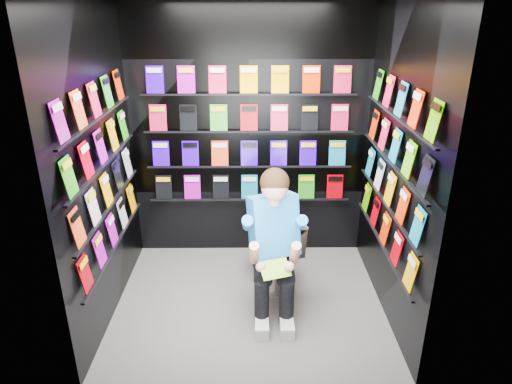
{
  "coord_description": "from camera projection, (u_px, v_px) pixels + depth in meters",
  "views": [
    {
      "loc": [
        0.03,
        -3.47,
        2.54
      ],
      "look_at": [
        0.06,
        0.15,
        1.03
      ],
      "focal_mm": 32.0,
      "sensor_mm": 36.0,
      "label": 1
    }
  ],
  "objects": [
    {
      "name": "comics_right",
      "position": [
        393.0,
        168.0,
        3.69
      ],
      "size": [
        0.06,
        1.7,
        1.37
      ],
      "primitive_type": null,
      "color": "#F8501E",
      "rests_on": "wall_right"
    },
    {
      "name": "wall_front",
      "position": [
        248.0,
        224.0,
        2.76
      ],
      "size": [
        2.4,
        0.04,
        2.6
      ],
      "primitive_type": "cube",
      "color": "black",
      "rests_on": "floor"
    },
    {
      "name": "wall_left",
      "position": [
        100.0,
        169.0,
        3.68
      ],
      "size": [
        0.04,
        2.0,
        2.6
      ],
      "primitive_type": "cube",
      "color": "black",
      "rests_on": "floor"
    },
    {
      "name": "longbox_lid",
      "position": [
        280.0,
        256.0,
        4.34
      ],
      "size": [
        0.33,
        0.45,
        0.03
      ],
      "primitive_type": "cube",
      "rotation": [
        0.0,
        0.0,
        -0.26
      ],
      "color": "silver",
      "rests_on": "longbox"
    },
    {
      "name": "toilet",
      "position": [
        271.0,
        247.0,
        4.39
      ],
      "size": [
        0.64,
        0.84,
        0.73
      ],
      "primitive_type": "imported",
      "rotation": [
        0.0,
        0.0,
        3.47
      ],
      "color": "white",
      "rests_on": "floor"
    },
    {
      "name": "floor",
      "position": [
        249.0,
        302.0,
        4.19
      ],
      "size": [
        2.4,
        2.4,
        0.0
      ],
      "primitive_type": "plane",
      "color": "#5B5B59",
      "rests_on": "ground"
    },
    {
      "name": "reader",
      "position": [
        273.0,
        226.0,
        3.88
      ],
      "size": [
        0.76,
        0.92,
        1.45
      ],
      "primitive_type": null,
      "rotation": [
        0.0,
        0.0,
        0.33
      ],
      "color": "#187DD7",
      "rests_on": "toilet"
    },
    {
      "name": "wall_right",
      "position": [
        396.0,
        168.0,
        3.69
      ],
      "size": [
        0.04,
        2.0,
        2.6
      ],
      "primitive_type": "cube",
      "color": "black",
      "rests_on": "floor"
    },
    {
      "name": "wall_back",
      "position": [
        249.0,
        135.0,
        4.61
      ],
      "size": [
        2.4,
        0.04,
        2.6
      ],
      "primitive_type": "cube",
      "color": "black",
      "rests_on": "floor"
    },
    {
      "name": "longbox",
      "position": [
        280.0,
        271.0,
        4.41
      ],
      "size": [
        0.3,
        0.43,
        0.29
      ],
      "primitive_type": "cube",
      "rotation": [
        0.0,
        0.0,
        -0.26
      ],
      "color": "silver",
      "rests_on": "floor"
    },
    {
      "name": "held_comic",
      "position": [
        275.0,
        269.0,
        3.63
      ],
      "size": [
        0.27,
        0.21,
        0.1
      ],
      "primitive_type": "cube",
      "rotation": [
        -0.96,
        0.0,
        0.33
      ],
      "color": "green",
      "rests_on": "reader"
    },
    {
      "name": "comics_left",
      "position": [
        104.0,
        169.0,
        3.67
      ],
      "size": [
        0.06,
        1.7,
        1.37
      ],
      "primitive_type": null,
      "color": "#F8501E",
      "rests_on": "wall_left"
    },
    {
      "name": "comics_back",
      "position": [
        249.0,
        136.0,
        4.58
      ],
      "size": [
        2.1,
        0.06,
        1.37
      ],
      "primitive_type": null,
      "color": "#F8501E",
      "rests_on": "wall_back"
    }
  ]
}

